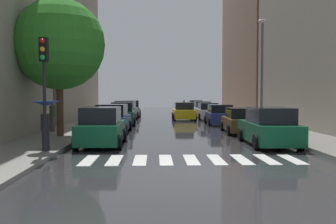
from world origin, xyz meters
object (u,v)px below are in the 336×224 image
object	(u,v)px
parked_car_left_nearest	(102,128)
street_tree_left	(59,44)
pedestrian_near_tree	(45,113)
lamp_post_right	(262,66)
parked_car_left_fourth	(126,111)
parked_car_right_second	(242,121)
parked_car_left_third	(122,114)
pedestrian_by_kerb	(52,115)
parked_car_left_second	(113,120)
taxi_midroad	(184,112)
parked_car_right_third	(220,115)
parked_car_right_sixth	(195,107)
parked_car_left_fifth	(132,109)
traffic_light_left_corner	(44,69)
parked_car_right_nearest	(269,128)
parked_car_right_fifth	(202,109)
parked_car_right_fourth	(208,112)

from	to	relation	value
parked_car_left_nearest	street_tree_left	size ratio (longest dim) A/B	0.59
pedestrian_near_tree	lamp_post_right	world-z (taller)	lamp_post_right
parked_car_left_fourth	parked_car_right_second	size ratio (longest dim) A/B	1.02
parked_car_left_third	parked_car_left_fourth	xyz separation A→B (m)	(-0.20, 6.01, 0.01)
parked_car_right_second	pedestrian_by_kerb	size ratio (longest dim) A/B	2.54
parked_car_left_second	taxi_midroad	xyz separation A→B (m)	(5.24, 11.91, -0.04)
parked_car_left_third	parked_car_right_third	xyz separation A→B (m)	(7.51, -0.24, -0.08)
street_tree_left	parked_car_left_third	bearing A→B (deg)	74.90
parked_car_left_fourth	parked_car_right_sixth	bearing A→B (deg)	-28.80
parked_car_left_fifth	street_tree_left	bearing A→B (deg)	171.60
parked_car_left_third	parked_car_left_second	bearing A→B (deg)	177.25
taxi_midroad	traffic_light_left_corner	world-z (taller)	traffic_light_left_corner
parked_car_left_second	taxi_midroad	size ratio (longest dim) A/B	0.99
parked_car_left_fifth	street_tree_left	size ratio (longest dim) A/B	0.67
parked_car_right_nearest	pedestrian_near_tree	world-z (taller)	pedestrian_near_tree
parked_car_right_sixth	lamp_post_right	world-z (taller)	lamp_post_right
parked_car_right_fifth	lamp_post_right	distance (m)	18.13
parked_car_right_nearest	parked_car_right_second	world-z (taller)	parked_car_right_nearest
parked_car_left_second	parked_car_right_fifth	distance (m)	20.25
parked_car_right_fifth	parked_car_right_sixth	size ratio (longest dim) A/B	1.03
parked_car_left_third	parked_car_left_fourth	bearing A→B (deg)	-0.29
parked_car_left_fourth	parked_car_right_third	bearing A→B (deg)	-126.76
parked_car_left_fifth	parked_car_right_fourth	bearing A→B (deg)	-127.71
parked_car_right_fifth	parked_car_left_second	bearing A→B (deg)	154.81
parked_car_left_third	parked_car_right_fourth	world-z (taller)	parked_car_left_third
parked_car_left_fourth	parked_car_right_second	world-z (taller)	parked_car_left_fourth
parked_car_right_third	parked_car_left_third	bearing A→B (deg)	89.69
parked_car_left_nearest	lamp_post_right	size ratio (longest dim) A/B	0.61
parked_car_left_nearest	parked_car_right_fourth	distance (m)	19.76
parked_car_right_second	parked_car_right_fourth	distance (m)	12.95
parked_car_right_nearest	pedestrian_near_tree	xyz separation A→B (m)	(-9.43, -2.30, 0.77)
parked_car_right_nearest	parked_car_right_fourth	xyz separation A→B (m)	(-0.21, 18.51, -0.08)
parked_car_right_sixth	parked_car_left_fifth	bearing A→B (deg)	134.85
parked_car_left_fourth	pedestrian_near_tree	distance (m)	20.57
parked_car_left_nearest	parked_car_left_fourth	size ratio (longest dim) A/B	0.92
parked_car_right_fourth	taxi_midroad	bearing A→B (deg)	104.85
parked_car_right_fifth	street_tree_left	world-z (taller)	street_tree_left
parked_car_right_fourth	parked_car_left_second	bearing A→B (deg)	147.86
parked_car_left_third	parked_car_left_fifth	distance (m)	11.78
parked_car_left_third	pedestrian_near_tree	world-z (taller)	pedestrian_near_tree
parked_car_left_fourth	parked_car_right_nearest	size ratio (longest dim) A/B	0.98
parked_car_right_fifth	lamp_post_right	xyz separation A→B (m)	(1.61, -17.74, 3.40)
taxi_midroad	pedestrian_by_kerb	size ratio (longest dim) A/B	2.63
street_tree_left	traffic_light_left_corner	world-z (taller)	street_tree_left
parked_car_left_fourth	parked_car_left_fifth	xyz separation A→B (m)	(0.19, 5.77, -0.02)
parked_car_right_third	street_tree_left	distance (m)	14.05
pedestrian_near_tree	parked_car_right_third	bearing A→B (deg)	-23.54
parked_car_right_fourth	parked_car_right_third	bearing A→B (deg)	178.96
parked_car_right_nearest	traffic_light_left_corner	distance (m)	10.04
taxi_midroad	traffic_light_left_corner	bearing A→B (deg)	162.09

